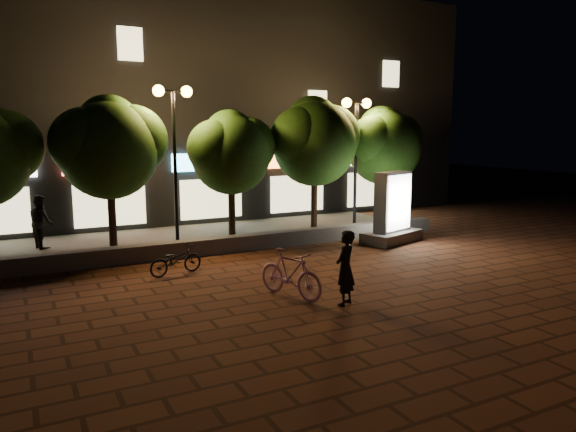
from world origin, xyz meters
TOP-DOWN VIEW (x-y plane):
  - ground at (0.00, 0.00)m, footprint 80.00×80.00m
  - retaining_wall at (0.00, 4.00)m, footprint 16.00×0.45m
  - sidewalk at (0.00, 6.50)m, footprint 16.00×5.00m
  - building_block at (-0.01, 12.99)m, footprint 28.00×8.12m
  - tree_left at (-3.45, 5.46)m, footprint 3.60×3.00m
  - tree_mid at (0.55, 5.46)m, footprint 3.24×2.70m
  - tree_right at (3.86, 5.46)m, footprint 3.72×3.10m
  - tree_far_right at (7.05, 5.46)m, footprint 3.48×2.90m
  - street_lamp_left at (-1.50, 5.20)m, footprint 1.26×0.36m
  - street_lamp_right at (5.50, 5.20)m, footprint 1.26×0.36m
  - ad_kiosk at (5.46, 2.85)m, footprint 2.51×1.78m
  - scooter_pink at (-0.60, -1.08)m, footprint 1.15×1.94m
  - rider at (0.23, -2.12)m, footprint 0.73×0.67m
  - scooter_parked at (-2.43, 2.09)m, footprint 1.61×0.86m
  - pedestrian at (-5.46, 6.99)m, footprint 0.87×1.00m

SIDE VIEW (x-z plane):
  - ground at x=0.00m, z-range 0.00..0.00m
  - sidewalk at x=0.00m, z-range 0.00..0.08m
  - retaining_wall at x=0.00m, z-range 0.00..0.50m
  - scooter_parked at x=-2.43m, z-range 0.00..0.80m
  - scooter_pink at x=-0.60m, z-range 0.00..1.13m
  - rider at x=0.23m, z-range 0.00..1.68m
  - pedestrian at x=-5.46m, z-range 0.08..1.81m
  - ad_kiosk at x=5.46m, z-range -0.24..2.22m
  - tree_mid at x=0.55m, z-range 0.97..5.47m
  - tree_far_right at x=7.05m, z-range 0.99..5.75m
  - tree_left at x=-3.45m, z-range 1.00..5.89m
  - tree_right at x=3.86m, z-range 1.03..6.10m
  - street_lamp_right at x=5.50m, z-range 1.40..6.38m
  - street_lamp_left at x=-1.50m, z-range 1.44..6.62m
  - building_block at x=-0.01m, z-range -0.65..10.65m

